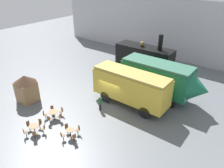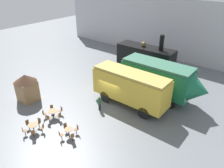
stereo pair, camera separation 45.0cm
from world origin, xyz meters
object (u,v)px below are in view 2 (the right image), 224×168
steam_locomotive (145,57)px  cafe_table_near (53,112)px  passenger_coach_vintage (130,86)px  streamlined_locomotive (163,79)px  cafe_table_far (33,126)px  visitor_person (100,102)px  cafe_table_mid (69,131)px  ticket_kiosk (26,86)px  cafe_chair_0 (52,108)px

steam_locomotive → cafe_table_near: size_ratio=8.37×
steam_locomotive → cafe_table_near: bearing=-95.5°
passenger_coach_vintage → cafe_table_near: (-4.44, -6.33, -1.62)m
streamlined_locomotive → cafe_table_far: bearing=-116.4°
steam_locomotive → visitor_person: size_ratio=4.92×
steam_locomotive → streamlined_locomotive: bearing=-44.0°
cafe_table_mid → cafe_table_far: size_ratio=0.90×
ticket_kiosk → streamlined_locomotive: bearing=40.1°
steam_locomotive → cafe_table_far: 16.86m
steam_locomotive → passenger_coach_vintage: size_ratio=0.98×
passenger_coach_vintage → cafe_chair_0: size_ratio=9.09×
steam_locomotive → ticket_kiosk: bearing=-113.3°
steam_locomotive → cafe_table_mid: bearing=-83.2°
streamlined_locomotive → passenger_coach_vintage: bearing=-119.9°
cafe_table_far → passenger_coach_vintage: bearing=64.9°
steam_locomotive → cafe_table_mid: size_ratio=10.07×
cafe_table_mid → cafe_table_far: bearing=-151.8°
passenger_coach_vintage → cafe_chair_0: bearing=-131.1°
passenger_coach_vintage → cafe_table_near: 7.90m
steam_locomotive → visitor_person: steam_locomotive is taller
streamlined_locomotive → cafe_chair_0: bearing=-127.5°
passenger_coach_vintage → visitor_person: bearing=-125.8°
streamlined_locomotive → steam_locomotive: bearing=136.0°
passenger_coach_vintage → ticket_kiosk: passenger_coach_vintage is taller
steam_locomotive → cafe_table_mid: 15.43m
cafe_table_near → visitor_person: visitor_person is taller
cafe_table_near → visitor_person: size_ratio=0.59×
streamlined_locomotive → cafe_chair_0: size_ratio=10.59×
cafe_chair_0 → ticket_kiosk: (-3.94, -0.05, 1.16)m
cafe_table_near → visitor_person: (2.58, 3.75, 0.23)m
cafe_table_near → cafe_table_mid: cafe_table_mid is taller
ticket_kiosk → cafe_table_far: bearing=-28.7°
cafe_table_mid → visitor_person: size_ratio=0.49×
cafe_chair_0 → visitor_person: bearing=76.1°
cafe_table_near → cafe_table_mid: size_ratio=1.20×
steam_locomotive → passenger_coach_vintage: bearing=-69.2°
streamlined_locomotive → ticket_kiosk: size_ratio=3.07×
streamlined_locomotive → passenger_coach_vintage: size_ratio=1.17×
cafe_chair_0 → cafe_table_near: bearing=0.0°
cafe_table_far → visitor_person: (2.21, 6.13, 0.24)m
steam_locomotive → visitor_person: bearing=-83.6°
cafe_table_far → ticket_kiosk: size_ratio=0.28×
cafe_table_near → cafe_chair_0: cafe_chair_0 is taller
visitor_person → streamlined_locomotive: bearing=57.4°
cafe_table_mid → ticket_kiosk: size_ratio=0.26×
streamlined_locomotive → cafe_chair_0: streamlined_locomotive is taller
streamlined_locomotive → cafe_table_near: streamlined_locomotive is taller
steam_locomotive → streamlined_locomotive: size_ratio=0.84×
ticket_kiosk → cafe_table_near: bearing=-4.6°
cafe_chair_0 → ticket_kiosk: 4.11m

